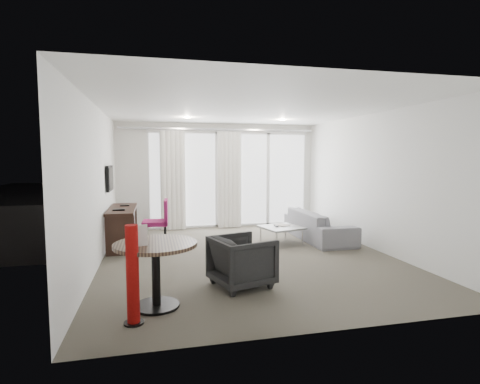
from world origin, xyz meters
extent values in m
cube|color=#4E493E|center=(0.00, 0.00, 0.00)|extent=(5.00, 6.00, 0.00)
cube|color=white|center=(0.00, 0.00, 2.60)|extent=(5.00, 6.00, 0.00)
cube|color=silver|center=(-2.50, 0.00, 1.30)|extent=(0.00, 6.00, 2.60)
cube|color=silver|center=(2.50, 0.00, 1.30)|extent=(0.00, 6.00, 2.60)
cube|color=silver|center=(0.00, -3.00, 1.30)|extent=(5.00, 0.00, 2.60)
cylinder|color=#FFE0B2|center=(-0.90, 1.60, 2.59)|extent=(0.12, 0.12, 0.02)
cylinder|color=#FFE0B2|center=(1.20, 1.60, 2.59)|extent=(0.12, 0.12, 0.02)
cylinder|color=maroon|center=(-1.85, -2.36, 0.53)|extent=(0.27, 0.27, 1.06)
imported|color=black|center=(-0.46, -1.48, 0.35)|extent=(0.94, 0.93, 0.69)
imported|color=slate|center=(1.84, 1.04, 0.31)|extent=(0.82, 2.09, 0.61)
cube|color=#4D4D50|center=(0.30, 4.50, -0.06)|extent=(5.60, 3.00, 0.12)
camera|label=1|loc=(-1.62, -6.34, 1.76)|focal=28.00mm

